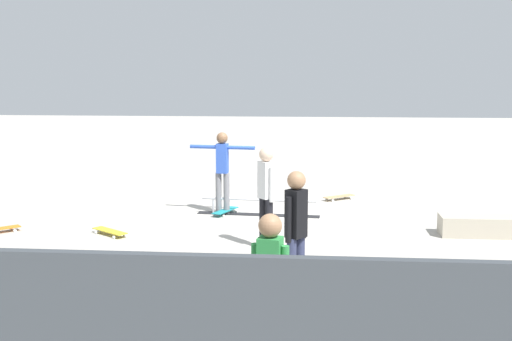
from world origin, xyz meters
TOP-DOWN VIEW (x-y plane):
  - ground_plane at (0.00, 0.00)m, footprint 60.00×60.00m
  - grind_rail at (0.30, -0.10)m, footprint 2.54×0.44m
  - skate_ledge at (-4.04, 1.24)m, footprint 1.90×0.54m
  - skater_main at (1.04, -0.16)m, footprint 1.36×0.25m
  - skateboard_main at (0.98, -0.12)m, footprint 0.48×0.82m
  - bystander_white_shirt at (-0.04, 2.44)m, footprint 0.31×0.34m
  - bystander_black_shirt at (-0.59, 4.90)m, footprint 0.29×0.35m
  - bystander_green_shirt at (-0.40, 6.99)m, footprint 0.37×0.23m
  - loose_skateboard_yellow at (2.82, 1.77)m, footprint 0.76×0.64m
  - loose_skateboard_natural at (-1.42, -1.85)m, footprint 0.76×0.64m

SIDE VIEW (x-z plane):
  - ground_plane at x=0.00m, z-range 0.00..0.00m
  - skateboard_main at x=0.98m, z-range 0.03..0.12m
  - loose_skateboard_yellow at x=2.82m, z-range 0.03..0.12m
  - loose_skateboard_natural at x=-1.42m, z-range 0.03..0.12m
  - grind_rail at x=0.30m, z-range -0.02..0.32m
  - skate_ledge at x=-4.04m, z-range 0.00..0.36m
  - bystander_green_shirt at x=-0.40m, z-range 0.11..1.72m
  - bystander_black_shirt at x=-0.59m, z-range 0.11..1.80m
  - bystander_white_shirt at x=-0.04m, z-range 0.11..1.81m
  - skater_main at x=1.04m, z-range 0.14..1.83m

